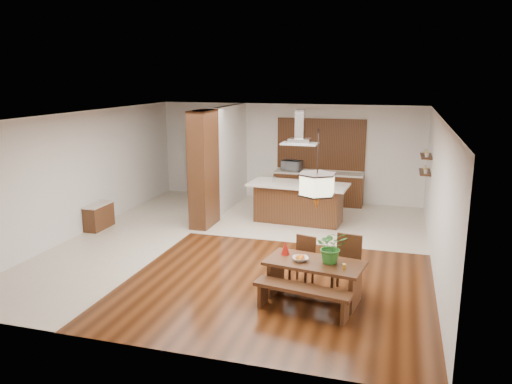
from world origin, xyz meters
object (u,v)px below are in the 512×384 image
(hallway_console, at_px, (99,216))
(fruit_bowl, at_px, (300,259))
(dining_table, at_px, (314,272))
(range_hood, at_px, (300,127))
(microwave, at_px, (292,166))
(pendant_lantern, at_px, (317,169))
(kitchen_island, at_px, (298,202))
(island_cup, at_px, (315,183))
(dining_bench, at_px, (302,300))
(foliage_plant, at_px, (332,247))
(dining_chair_right, at_px, (346,265))
(dining_chair_left, at_px, (302,261))

(hallway_console, bearing_deg, fruit_bowl, -24.35)
(hallway_console, xyz_separation_m, dining_table, (5.80, -2.49, 0.18))
(range_hood, relative_size, microwave, 1.61)
(pendant_lantern, xyz_separation_m, kitchen_island, (-1.17, 4.43, -1.71))
(island_cup, bearing_deg, dining_bench, -82.33)
(foliage_plant, relative_size, island_cup, 4.95)
(pendant_lantern, relative_size, range_hood, 1.46)
(fruit_bowl, relative_size, kitchen_island, 0.10)
(kitchen_island, distance_m, range_hood, 1.93)
(range_hood, relative_size, island_cup, 7.96)
(island_cup, distance_m, microwave, 2.43)
(dining_chair_right, distance_m, microwave, 6.52)
(dining_bench, xyz_separation_m, dining_chair_left, (-0.24, 1.13, 0.21))
(range_hood, bearing_deg, dining_table, -75.17)
(range_hood, xyz_separation_m, microwave, (-0.63, 2.08, -1.36))
(dining_table, relative_size, foliage_plant, 3.08)
(kitchen_island, distance_m, island_cup, 0.70)
(dining_chair_right, height_order, pendant_lantern, pendant_lantern)
(dining_chair_left, height_order, dining_chair_right, dining_chair_right)
(island_cup, bearing_deg, dining_chair_right, -72.55)
(dining_table, xyz_separation_m, dining_bench, (-0.09, -0.58, -0.27))
(hallway_console, height_order, microwave, microwave)
(hallway_console, height_order, island_cup, island_cup)
(dining_chair_left, distance_m, kitchen_island, 3.97)
(island_cup, xyz_separation_m, microwave, (-1.06, 2.19, 0.03))
(hallway_console, distance_m, dining_bench, 6.48)
(dining_chair_left, relative_size, fruit_bowl, 3.28)
(range_hood, bearing_deg, island_cup, -14.39)
(foliage_plant, relative_size, fruit_bowl, 2.09)
(dining_table, relative_size, dining_chair_right, 1.71)
(dining_table, distance_m, microwave, 6.78)
(foliage_plant, xyz_separation_m, island_cup, (-1.02, 4.29, 0.12))
(island_cup, bearing_deg, pendant_lantern, -80.18)
(range_hood, bearing_deg, kitchen_island, -90.00)
(dining_chair_left, height_order, island_cup, island_cup)
(island_cup, bearing_deg, dining_chair_left, -83.61)
(dining_chair_left, height_order, fruit_bowl, dining_chair_left)
(dining_chair_left, bearing_deg, foliage_plant, -26.74)
(dining_bench, relative_size, dining_chair_right, 1.59)
(dining_bench, bearing_deg, dining_chair_right, 60.76)
(kitchen_island, height_order, microwave, microwave)
(dining_bench, xyz_separation_m, kitchen_island, (-1.08, 5.00, 0.31))
(microwave, bearing_deg, dining_chair_left, -63.67)
(dining_table, xyz_separation_m, kitchen_island, (-1.17, 4.43, 0.03))
(dining_chair_right, bearing_deg, dining_table, -129.16)
(hallway_console, bearing_deg, foliage_plant, -22.04)
(dining_table, xyz_separation_m, pendant_lantern, (-0.00, 0.00, 1.75))
(dining_chair_right, relative_size, kitchen_island, 0.39)
(dining_chair_left, bearing_deg, range_hood, 116.81)
(dining_table, bearing_deg, dining_chair_right, 42.03)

